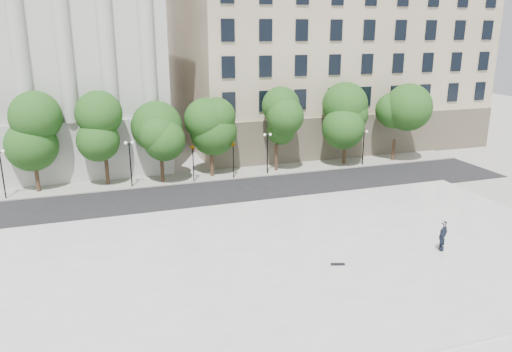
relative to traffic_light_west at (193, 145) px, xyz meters
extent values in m
plane|color=#A7A49D|center=(0.67, -22.30, -3.72)|extent=(160.00, 160.00, 0.00)
cube|color=silver|center=(0.67, -19.30, -3.50)|extent=(44.00, 22.00, 0.45)
cube|color=black|center=(0.67, -4.30, -3.71)|extent=(60.00, 8.00, 0.02)
cube|color=#A8A59B|center=(0.67, 1.70, -3.66)|extent=(60.00, 4.00, 0.12)
cube|color=#B4B5B0|center=(-16.33, 16.70, 8.78)|extent=(30.00, 26.00, 25.00)
cube|color=beige|center=(20.67, 16.70, 6.78)|extent=(36.00, 26.00, 21.00)
cylinder|color=black|center=(0.00, 0.00, -1.97)|extent=(0.10, 0.10, 3.50)
imported|color=black|center=(0.00, 0.00, 0.14)|extent=(0.59, 1.83, 0.73)
cylinder|color=black|center=(4.04, 0.00, -1.97)|extent=(0.10, 0.10, 3.50)
imported|color=black|center=(4.04, 0.00, 0.15)|extent=(0.89, 1.90, 0.75)
imported|color=black|center=(12.00, -21.56, -3.00)|extent=(1.50, 2.13, 0.55)
cube|color=black|center=(4.61, -21.26, -3.23)|extent=(0.88, 0.46, 0.09)
cylinder|color=#382619|center=(-14.14, 1.48, -2.18)|extent=(0.36, 0.36, 3.09)
sphere|color=#214A15|center=(-14.14, 1.48, 2.01)|extent=(4.14, 4.14, 4.14)
cylinder|color=#382619|center=(-8.00, 1.71, -2.37)|extent=(0.36, 0.36, 2.71)
sphere|color=#214A15|center=(-8.00, 1.71, 1.31)|extent=(3.58, 3.58, 3.58)
cylinder|color=#382619|center=(-2.89, 0.94, -2.47)|extent=(0.36, 0.36, 2.51)
sphere|color=#214A15|center=(-2.89, 0.94, 0.94)|extent=(4.16, 4.16, 4.16)
cylinder|color=#382619|center=(2.17, 1.33, -2.41)|extent=(0.36, 0.36, 2.64)
sphere|color=#214A15|center=(2.17, 1.33, 1.17)|extent=(4.12, 4.12, 4.12)
cylinder|color=#382619|center=(9.08, 1.29, -2.30)|extent=(0.36, 0.36, 2.85)
sphere|color=#214A15|center=(9.08, 1.29, 1.56)|extent=(3.53, 3.53, 3.53)
cylinder|color=#382619|center=(17.12, 1.35, -2.27)|extent=(0.36, 0.36, 2.91)
sphere|color=#214A15|center=(17.12, 1.35, 1.69)|extent=(4.45, 4.45, 4.45)
cylinder|color=#382619|center=(23.16, 1.00, -2.49)|extent=(0.36, 0.36, 2.46)
sphere|color=#214A15|center=(23.16, 1.00, 0.84)|extent=(4.49, 4.49, 4.49)
cylinder|color=black|center=(-16.75, 0.30, -1.60)|extent=(0.12, 0.12, 4.25)
sphere|color=white|center=(-16.45, 0.30, 0.62)|extent=(0.28, 0.28, 0.28)
cylinder|color=black|center=(-5.88, 0.30, -1.60)|extent=(0.12, 0.12, 4.24)
cube|color=black|center=(-5.88, 0.30, 0.52)|extent=(0.60, 0.06, 0.06)
sphere|color=white|center=(-6.18, 0.30, 0.62)|extent=(0.28, 0.28, 0.28)
sphere|color=white|center=(-5.58, 0.30, 0.62)|extent=(0.28, 0.28, 0.28)
cylinder|color=black|center=(7.73, 0.30, -1.67)|extent=(0.12, 0.12, 4.10)
cube|color=black|center=(7.73, 0.30, 0.38)|extent=(0.60, 0.06, 0.06)
sphere|color=white|center=(7.43, 0.30, 0.48)|extent=(0.28, 0.28, 0.28)
sphere|color=white|center=(8.03, 0.30, 0.48)|extent=(0.28, 0.28, 0.28)
cylinder|color=black|center=(18.84, 0.30, -1.88)|extent=(0.12, 0.12, 3.69)
cube|color=black|center=(18.84, 0.30, -0.04)|extent=(0.60, 0.06, 0.06)
sphere|color=white|center=(18.54, 0.30, 0.06)|extent=(0.28, 0.28, 0.28)
sphere|color=white|center=(19.14, 0.30, 0.06)|extent=(0.28, 0.28, 0.28)
camera|label=1|loc=(-9.03, -46.13, 10.67)|focal=35.00mm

